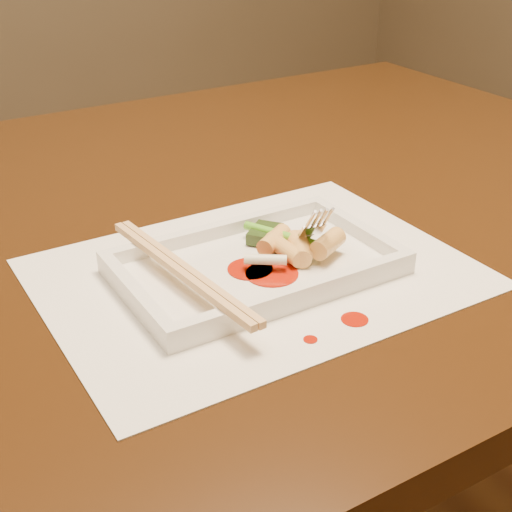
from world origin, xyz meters
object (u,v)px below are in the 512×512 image
table (175,289)px  chopstick_a (178,271)px  placemat (256,273)px  fork (308,173)px  plate_base (256,269)px

table → chopstick_a: chopstick_a is taller
placemat → chopstick_a: (-0.08, 0.00, 0.03)m
fork → table: bearing=117.7°
table → fork: (0.08, -0.15, 0.18)m
chopstick_a → fork: 0.16m
placemat → fork: size_ratio=2.86×
placemat → fork: fork is taller
placemat → plate_base: 0.00m
plate_base → chopstick_a: 0.08m
plate_base → fork: (0.07, 0.02, 0.08)m
plate_base → chopstick_a: size_ratio=1.13×
table → plate_base: plate_base is taller
table → placemat: bearing=-86.3°
chopstick_a → plate_base: bearing=0.0°
plate_base → chopstick_a: chopstick_a is taller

